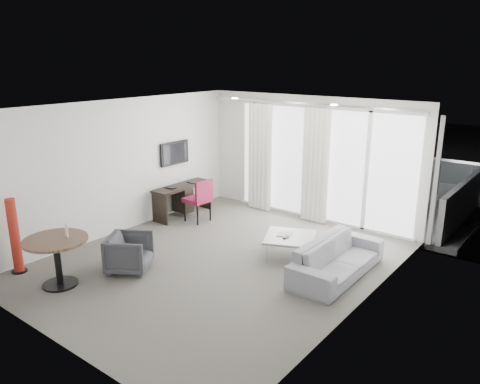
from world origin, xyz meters
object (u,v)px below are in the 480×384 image
Objects in this scene: coffee_table at (290,246)px; sofa at (337,258)px; round_table at (58,262)px; red_lamp at (15,236)px; desk at (183,200)px; rattan_chair_a at (394,194)px; tub_armchair at (129,253)px; desk_chair at (197,200)px; rattan_chair_b at (393,197)px.

sofa is (0.98, -0.16, 0.10)m from coffee_table.
red_lamp reaches higher than round_table.
desk is 1.53× the size of round_table.
coffee_table is 3.64m from rattan_chair_a.
sofa is (2.74, 1.91, -0.02)m from tub_armchair.
round_table is at bearing -81.92° from desk_chair.
rattan_chair_a is (2.71, 6.65, 0.02)m from round_table.
red_lamp is 1.82m from tub_armchair.
desk_chair reaches higher than tub_armchair.
sofa is at bearing -87.87° from tub_armchair.
desk_chair reaches higher than round_table.
round_table is at bearing -124.73° from rattan_chair_a.
desk is 1.60× the size of rattan_chair_b.
round_table is 3.77m from coffee_table.
tub_armchair is (1.39, 1.14, -0.31)m from red_lamp.
coffee_table is 1.06× the size of rattan_chair_a.
desk_chair is 1.17× the size of rattan_chair_a.
round_table is 1.09m from tub_armchair.
rattan_chair_b is at bearing -57.14° from tub_armchair.
rattan_chair_a reaches higher than round_table.
round_table is 0.76× the size of red_lamp.
rattan_chair_b is at bearing 78.91° from coffee_table.
rattan_chair_b is at bearing -85.38° from rattan_chair_a.
round_table is 0.48× the size of sofa.
desk_chair is 1.37× the size of tub_armchair.
rattan_chair_a is at bearing 49.55° from desk_chair.
red_lamp is at bearing 126.38° from sofa.
sofa is (4.13, 3.04, -0.33)m from red_lamp.
red_lamp is at bearing -97.14° from desk_chair.
desk reaches higher than tub_armchair.
desk_chair is at bearing 95.30° from round_table.
coffee_table is (3.04, -0.46, -0.15)m from desk.
red_lamp reaches higher than rattan_chair_b.
rattan_chair_b is at bearing 6.03° from sofa.
desk is at bearing 171.40° from coffee_table.
sofa is at bearing 42.28° from round_table.
desk_chair is at bearing -9.00° from desk.
rattan_chair_b is at bearing 65.60° from round_table.
desk is 0.74× the size of sofa.
tub_armchair is at bearing -105.46° from rattan_chair_b.
sofa is (4.02, -0.62, -0.05)m from desk.
desk_chair reaches higher than sofa.
desk reaches higher than sofa.
rattan_chair_b is (-0.35, 3.35, 0.16)m from sofa.
desk_chair is at bearing -15.38° from tub_armchair.
red_lamp is (-0.63, -3.58, 0.16)m from desk_chair.
rattan_chair_a reaches higher than coffee_table.
coffee_table is at bearing -110.48° from rattan_chair_a.
desk is 3.08m from coffee_table.
tub_armchair is 5.78m from rattan_chair_b.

